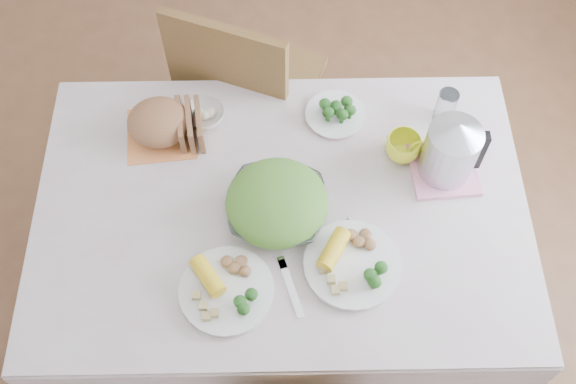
{
  "coord_description": "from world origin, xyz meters",
  "views": [
    {
      "loc": [
        0.0,
        -0.99,
        2.55
      ],
      "look_at": [
        0.02,
        0.02,
        0.82
      ],
      "focal_mm": 42.0,
      "sensor_mm": 36.0,
      "label": 1
    }
  ],
  "objects_px": {
    "chair_far": "(254,90)",
    "dinner_plate_right": "(352,265)",
    "dining_table": "(282,260)",
    "yellow_mug": "(403,147)",
    "salad_bowl": "(277,207)",
    "electric_kettle": "(451,149)",
    "dinner_plate_left": "(227,291)"
  },
  "relations": [
    {
      "from": "salad_bowl",
      "to": "dinner_plate_right",
      "type": "bearing_deg",
      "value": -40.09
    },
    {
      "from": "dinner_plate_left",
      "to": "electric_kettle",
      "type": "height_order",
      "value": "electric_kettle"
    },
    {
      "from": "dinner_plate_left",
      "to": "yellow_mug",
      "type": "bearing_deg",
      "value": 40.25
    },
    {
      "from": "dining_table",
      "to": "salad_bowl",
      "type": "xyz_separation_m",
      "value": [
        -0.01,
        -0.02,
        0.42
      ]
    },
    {
      "from": "yellow_mug",
      "to": "dinner_plate_right",
      "type": "bearing_deg",
      "value": -115.3
    },
    {
      "from": "dinner_plate_left",
      "to": "dining_table",
      "type": "bearing_deg",
      "value": 59.98
    },
    {
      "from": "dinner_plate_left",
      "to": "electric_kettle",
      "type": "relative_size",
      "value": 1.17
    },
    {
      "from": "chair_far",
      "to": "dinner_plate_left",
      "type": "relative_size",
      "value": 3.75
    },
    {
      "from": "dinner_plate_left",
      "to": "yellow_mug",
      "type": "xyz_separation_m",
      "value": [
        0.54,
        0.46,
        0.03
      ]
    },
    {
      "from": "salad_bowl",
      "to": "electric_kettle",
      "type": "height_order",
      "value": "electric_kettle"
    },
    {
      "from": "dining_table",
      "to": "dinner_plate_right",
      "type": "relative_size",
      "value": 4.96
    },
    {
      "from": "chair_far",
      "to": "salad_bowl",
      "type": "relative_size",
      "value": 3.54
    },
    {
      "from": "chair_far",
      "to": "electric_kettle",
      "type": "distance_m",
      "value": 0.94
    },
    {
      "from": "dining_table",
      "to": "dinner_plate_right",
      "type": "height_order",
      "value": "dinner_plate_right"
    },
    {
      "from": "chair_far",
      "to": "electric_kettle",
      "type": "bearing_deg",
      "value": 158.28
    },
    {
      "from": "dining_table",
      "to": "electric_kettle",
      "type": "bearing_deg",
      "value": 13.54
    },
    {
      "from": "salad_bowl",
      "to": "electric_kettle",
      "type": "bearing_deg",
      "value": 15.13
    },
    {
      "from": "dining_table",
      "to": "salad_bowl",
      "type": "bearing_deg",
      "value": -125.87
    },
    {
      "from": "salad_bowl",
      "to": "chair_far",
      "type": "bearing_deg",
      "value": 97.11
    },
    {
      "from": "dining_table",
      "to": "chair_far",
      "type": "relative_size",
      "value": 1.38
    },
    {
      "from": "dining_table",
      "to": "dinner_plate_left",
      "type": "distance_m",
      "value": 0.51
    },
    {
      "from": "dining_table",
      "to": "dinner_plate_left",
      "type": "height_order",
      "value": "dinner_plate_left"
    },
    {
      "from": "chair_far",
      "to": "salad_bowl",
      "type": "height_order",
      "value": "chair_far"
    },
    {
      "from": "dining_table",
      "to": "salad_bowl",
      "type": "distance_m",
      "value": 0.42
    },
    {
      "from": "dinner_plate_left",
      "to": "dinner_plate_right",
      "type": "bearing_deg",
      "value": 11.67
    },
    {
      "from": "dinner_plate_right",
      "to": "dining_table",
      "type": "bearing_deg",
      "value": 135.27
    },
    {
      "from": "dining_table",
      "to": "electric_kettle",
      "type": "distance_m",
      "value": 0.73
    },
    {
      "from": "dining_table",
      "to": "salad_bowl",
      "type": "height_order",
      "value": "salad_bowl"
    },
    {
      "from": "dining_table",
      "to": "yellow_mug",
      "type": "xyz_separation_m",
      "value": [
        0.38,
        0.18,
        0.43
      ]
    },
    {
      "from": "chair_far",
      "to": "dinner_plate_right",
      "type": "distance_m",
      "value": 0.99
    },
    {
      "from": "dinner_plate_right",
      "to": "yellow_mug",
      "type": "xyz_separation_m",
      "value": [
        0.18,
        0.38,
        0.03
      ]
    },
    {
      "from": "electric_kettle",
      "to": "dinner_plate_left",
      "type": "bearing_deg",
      "value": -130.37
    }
  ]
}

